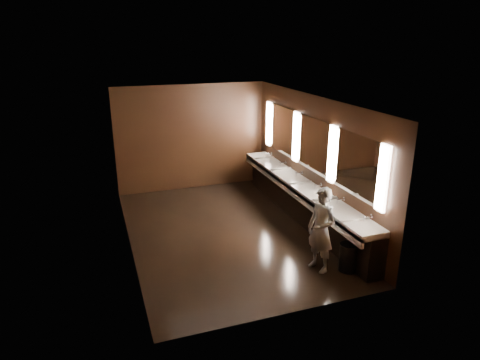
% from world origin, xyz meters
% --- Properties ---
extents(floor, '(6.00, 6.00, 0.00)m').
position_xyz_m(floor, '(0.00, 0.00, 0.00)').
color(floor, black).
rests_on(floor, ground).
extents(ceiling, '(4.00, 6.00, 0.02)m').
position_xyz_m(ceiling, '(0.00, 0.00, 2.80)').
color(ceiling, '#2D2D2B').
rests_on(ceiling, wall_back).
extents(wall_back, '(4.00, 0.02, 2.80)m').
position_xyz_m(wall_back, '(0.00, 3.00, 1.40)').
color(wall_back, black).
rests_on(wall_back, floor).
extents(wall_front, '(4.00, 0.02, 2.80)m').
position_xyz_m(wall_front, '(0.00, -3.00, 1.40)').
color(wall_front, black).
rests_on(wall_front, floor).
extents(wall_left, '(0.02, 6.00, 2.80)m').
position_xyz_m(wall_left, '(-2.00, 0.00, 1.40)').
color(wall_left, black).
rests_on(wall_left, floor).
extents(wall_right, '(0.02, 6.00, 2.80)m').
position_xyz_m(wall_right, '(2.00, 0.00, 1.40)').
color(wall_right, black).
rests_on(wall_right, floor).
extents(sink_counter, '(0.55, 5.40, 1.01)m').
position_xyz_m(sink_counter, '(1.79, 0.00, 0.50)').
color(sink_counter, black).
rests_on(sink_counter, floor).
extents(mirror_band, '(0.06, 5.03, 1.15)m').
position_xyz_m(mirror_band, '(1.98, -0.00, 1.75)').
color(mirror_band, white).
rests_on(mirror_band, wall_right).
extents(person, '(0.52, 0.65, 1.54)m').
position_xyz_m(person, '(1.11, -2.00, 0.77)').
color(person, '#8AA1CE').
rests_on(person, floor).
extents(trash_bin, '(0.38, 0.38, 0.51)m').
position_xyz_m(trash_bin, '(1.58, -2.21, 0.25)').
color(trash_bin, black).
rests_on(trash_bin, floor).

